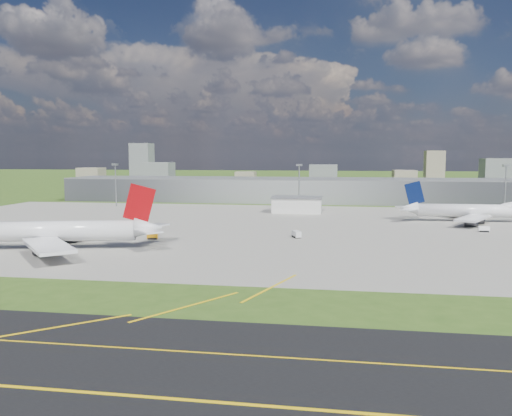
# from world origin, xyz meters

# --- Properties ---
(ground) EXTENTS (1400.00, 1400.00, 0.00)m
(ground) POSITION_xyz_m (0.00, 150.00, 0.00)
(ground) COLOR #335219
(ground) RESTS_ON ground
(taxiway) EXTENTS (1400.00, 60.00, 0.06)m
(taxiway) POSITION_xyz_m (0.00, -110.00, 0.03)
(taxiway) COLOR black
(taxiway) RESTS_ON ground
(apron) EXTENTS (360.00, 190.00, 0.08)m
(apron) POSITION_xyz_m (10.00, 40.00, 0.04)
(apron) COLOR gray
(apron) RESTS_ON ground
(terminal) EXTENTS (300.00, 42.00, 15.00)m
(terminal) POSITION_xyz_m (0.00, 165.00, 7.50)
(terminal) COLOR gray
(terminal) RESTS_ON ground
(ops_building) EXTENTS (26.00, 16.00, 8.00)m
(ops_building) POSITION_xyz_m (10.00, 100.00, 4.00)
(ops_building) COLOR silver
(ops_building) RESTS_ON ground
(mast_west) EXTENTS (3.50, 2.00, 25.90)m
(mast_west) POSITION_xyz_m (-100.00, 115.00, 17.71)
(mast_west) COLOR gray
(mast_west) RESTS_ON ground
(mast_center) EXTENTS (3.50, 2.00, 25.90)m
(mast_center) POSITION_xyz_m (10.00, 115.00, 17.71)
(mast_center) COLOR gray
(mast_center) RESTS_ON ground
(mast_east) EXTENTS (3.50, 2.00, 25.90)m
(mast_east) POSITION_xyz_m (120.00, 115.00, 17.71)
(mast_east) COLOR gray
(mast_east) RESTS_ON ground
(airliner_red_twin) EXTENTS (78.19, 60.06, 21.63)m
(airliner_red_twin) POSITION_xyz_m (-63.97, -19.08, 5.76)
(airliner_red_twin) COLOR white
(airliner_red_twin) RESTS_ON ground
(airliner_blue_quad) EXTENTS (72.23, 56.80, 18.90)m
(airliner_blue_quad) POSITION_xyz_m (98.01, 73.81, 5.25)
(airliner_blue_quad) COLOR white
(airliner_blue_quad) RESTS_ON ground
(tug_yellow) EXTENTS (4.30, 3.01, 1.92)m
(tug_yellow) POSITION_xyz_m (-36.23, 4.91, 0.99)
(tug_yellow) COLOR #C37D0B
(tug_yellow) RESTS_ON ground
(van_white_near) EXTENTS (4.00, 5.47, 2.55)m
(van_white_near) POSITION_xyz_m (15.69, 16.53, 1.29)
(van_white_near) COLOR silver
(van_white_near) RESTS_ON ground
(van_white_far) EXTENTS (4.30, 2.17, 2.24)m
(van_white_far) POSITION_xyz_m (89.03, 41.71, 1.14)
(van_white_far) COLOR white
(van_white_far) RESTS_ON ground
(bldg_far_w) EXTENTS (24.00, 20.00, 18.00)m
(bldg_far_w) POSITION_xyz_m (-220.00, 320.00, 9.00)
(bldg_far_w) COLOR gray
(bldg_far_w) RESTS_ON ground
(bldg_w) EXTENTS (28.00, 22.00, 24.00)m
(bldg_w) POSITION_xyz_m (-140.00, 300.00, 12.00)
(bldg_w) COLOR slate
(bldg_w) RESTS_ON ground
(bldg_cw) EXTENTS (20.00, 18.00, 14.00)m
(bldg_cw) POSITION_xyz_m (-60.00, 340.00, 7.00)
(bldg_cw) COLOR gray
(bldg_cw) RESTS_ON ground
(bldg_c) EXTENTS (26.00, 20.00, 22.00)m
(bldg_c) POSITION_xyz_m (20.00, 310.00, 11.00)
(bldg_c) COLOR slate
(bldg_c) RESTS_ON ground
(bldg_ce) EXTENTS (22.00, 24.00, 16.00)m
(bldg_ce) POSITION_xyz_m (100.00, 350.00, 8.00)
(bldg_ce) COLOR gray
(bldg_ce) RESTS_ON ground
(bldg_e) EXTENTS (30.00, 22.00, 28.00)m
(bldg_e) POSITION_xyz_m (180.00, 320.00, 14.00)
(bldg_e) COLOR slate
(bldg_e) RESTS_ON ground
(bldg_tall_w) EXTENTS (22.00, 20.00, 44.00)m
(bldg_tall_w) POSITION_xyz_m (-180.00, 360.00, 22.00)
(bldg_tall_w) COLOR slate
(bldg_tall_w) RESTS_ON ground
(bldg_tall_e) EXTENTS (20.00, 18.00, 36.00)m
(bldg_tall_e) POSITION_xyz_m (140.00, 410.00, 18.00)
(bldg_tall_e) COLOR gray
(bldg_tall_e) RESTS_ON ground
(tree_far_w) EXTENTS (7.20, 7.20, 8.80)m
(tree_far_w) POSITION_xyz_m (-200.00, 270.00, 5.18)
(tree_far_w) COLOR #382314
(tree_far_w) RESTS_ON ground
(tree_w) EXTENTS (6.75, 6.75, 8.25)m
(tree_w) POSITION_xyz_m (-110.00, 265.00, 4.86)
(tree_w) COLOR #382314
(tree_w) RESTS_ON ground
(tree_c) EXTENTS (8.10, 8.10, 9.90)m
(tree_c) POSITION_xyz_m (-20.00, 280.00, 5.84)
(tree_c) COLOR #382314
(tree_c) RESTS_ON ground
(tree_e) EXTENTS (7.65, 7.65, 9.35)m
(tree_e) POSITION_xyz_m (70.00, 275.00, 5.51)
(tree_e) COLOR #382314
(tree_e) RESTS_ON ground
(tree_far_e) EXTENTS (6.30, 6.30, 7.70)m
(tree_far_e) POSITION_xyz_m (160.00, 285.00, 4.53)
(tree_far_e) COLOR #382314
(tree_far_e) RESTS_ON ground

